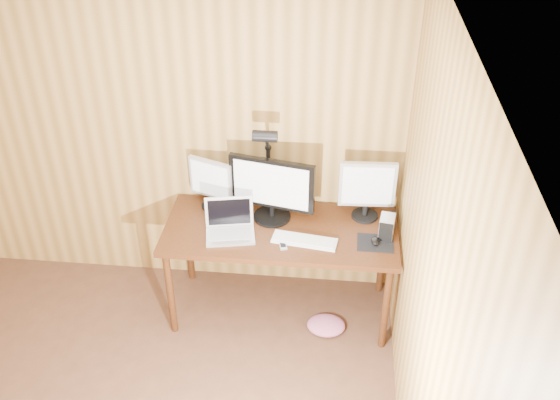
% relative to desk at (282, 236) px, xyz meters
% --- Properties ---
extents(room_shell, '(4.00, 4.00, 4.00)m').
position_rel_desk_xyz_m(room_shell, '(-0.93, -1.70, 0.62)').
color(room_shell, '#50301E').
rests_on(room_shell, ground).
extents(desk, '(1.60, 0.70, 0.75)m').
position_rel_desk_xyz_m(desk, '(0.00, 0.00, 0.00)').
color(desk, '#3C1D0C').
rests_on(desk, floor).
extents(monitor_center, '(0.60, 0.26, 0.47)m').
position_rel_desk_xyz_m(monitor_center, '(-0.07, 0.05, 0.37)').
color(monitor_center, black).
rests_on(monitor_center, desk).
extents(monitor_left, '(0.32, 0.16, 0.38)m').
position_rel_desk_xyz_m(monitor_left, '(-0.51, 0.15, 0.33)').
color(monitor_left, black).
rests_on(monitor_left, desk).
extents(monitor_right, '(0.39, 0.18, 0.44)m').
position_rel_desk_xyz_m(monitor_right, '(0.57, 0.13, 0.36)').
color(monitor_right, black).
rests_on(monitor_right, desk).
extents(laptop, '(0.37, 0.31, 0.23)m').
position_rel_desk_xyz_m(laptop, '(-0.34, -0.14, 0.18)').
color(laptop, silver).
rests_on(laptop, desk).
extents(keyboard, '(0.45, 0.19, 0.02)m').
position_rel_desk_xyz_m(keyboard, '(0.17, -0.20, 0.13)').
color(keyboard, white).
rests_on(keyboard, desk).
extents(mousepad, '(0.24, 0.20, 0.00)m').
position_rel_desk_xyz_m(mousepad, '(0.64, -0.17, 0.12)').
color(mousepad, black).
rests_on(mousepad, desk).
extents(mouse, '(0.07, 0.10, 0.04)m').
position_rel_desk_xyz_m(mouse, '(0.64, -0.17, 0.14)').
color(mouse, black).
rests_on(mouse, mousepad).
extents(hard_drive, '(0.11, 0.15, 0.15)m').
position_rel_desk_xyz_m(hard_drive, '(0.71, -0.08, 0.20)').
color(hard_drive, silver).
rests_on(hard_drive, desk).
extents(phone, '(0.07, 0.10, 0.01)m').
position_rel_desk_xyz_m(phone, '(0.03, -0.26, 0.13)').
color(phone, silver).
rests_on(phone, desk).
extents(speaker, '(0.05, 0.05, 0.11)m').
position_rel_desk_xyz_m(speaker, '(0.76, 0.04, 0.18)').
color(speaker, black).
rests_on(speaker, desk).
extents(desk_lamp, '(0.16, 0.23, 0.71)m').
position_rel_desk_xyz_m(desk_lamp, '(-0.12, 0.15, 0.56)').
color(desk_lamp, black).
rests_on(desk_lamp, desk).
extents(fabric_pile, '(0.34, 0.30, 0.09)m').
position_rel_desk_xyz_m(fabric_pile, '(0.35, -0.25, -0.58)').
color(fabric_pile, '#B7597C').
rests_on(fabric_pile, floor).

